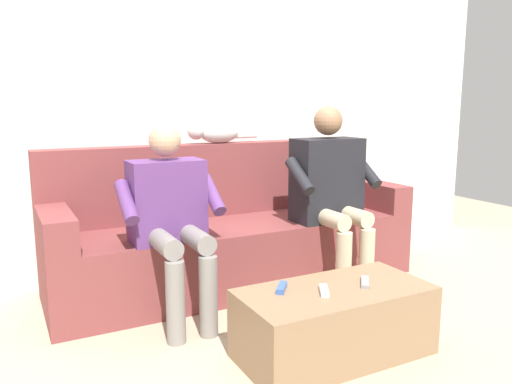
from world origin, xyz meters
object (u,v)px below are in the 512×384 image
(remote_white, at_px, (324,290))
(coffee_table, at_px, (334,322))
(person_left_seated, at_px, (331,186))
(cat_on_backrest, at_px, (214,132))
(couch, at_px, (234,236))
(remote_blue, at_px, (282,288))
(person_right_seated, at_px, (171,212))
(remote_gray, at_px, (365,282))

(remote_white, bearing_deg, coffee_table, 133.25)
(person_left_seated, relative_size, cat_on_backrest, 2.28)
(couch, xyz_separation_m, cat_on_backrest, (0.04, -0.23, 0.70))
(couch, xyz_separation_m, person_left_seated, (-0.55, 0.34, 0.35))
(coffee_table, xyz_separation_m, remote_blue, (0.24, -0.10, 0.18))
(person_right_seated, bearing_deg, remote_white, 120.52)
(person_right_seated, xyz_separation_m, cat_on_backrest, (-0.52, -0.60, 0.40))
(couch, distance_m, person_left_seated, 0.74)
(person_left_seated, distance_m, cat_on_backrest, 0.89)
(couch, bearing_deg, remote_blue, 77.25)
(couch, distance_m, remote_white, 1.18)
(coffee_table, height_order, remote_white, remote_white)
(person_right_seated, height_order, remote_blue, person_right_seated)
(person_left_seated, height_order, remote_white, person_left_seated)
(remote_white, bearing_deg, remote_blue, -97.20)
(couch, relative_size, remote_gray, 16.57)
(couch, height_order, cat_on_backrest, cat_on_backrest)
(couch, xyz_separation_m, coffee_table, (0.00, 1.16, -0.15))
(couch, bearing_deg, remote_gray, 98.11)
(coffee_table, xyz_separation_m, person_left_seated, (-0.55, -0.82, 0.51))
(couch, relative_size, cat_on_backrest, 4.66)
(couch, distance_m, cat_on_backrest, 0.73)
(remote_blue, distance_m, remote_white, 0.20)
(remote_gray, bearing_deg, person_left_seated, 13.98)
(coffee_table, distance_m, remote_gray, 0.25)
(couch, relative_size, person_left_seated, 2.04)
(coffee_table, xyz_separation_m, remote_white, (0.08, 0.02, 0.18))
(couch, relative_size, coffee_table, 2.61)
(coffee_table, xyz_separation_m, remote_gray, (-0.17, 0.02, 0.18))
(coffee_table, distance_m, person_right_seated, 1.06)
(couch, distance_m, remote_gray, 1.19)
(remote_blue, height_order, remote_white, remote_blue)
(coffee_table, height_order, remote_gray, remote_gray)
(couch, xyz_separation_m, remote_white, (0.08, 1.18, 0.03))
(person_right_seated, relative_size, remote_gray, 7.48)
(couch, xyz_separation_m, remote_blue, (0.24, 1.06, 0.03))
(cat_on_backrest, bearing_deg, remote_white, 88.32)
(remote_gray, distance_m, remote_white, 0.25)
(coffee_table, bearing_deg, remote_gray, 174.31)
(remote_gray, relative_size, remote_white, 1.19)
(person_left_seated, distance_m, remote_gray, 0.98)
(person_right_seated, height_order, remote_gray, person_right_seated)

